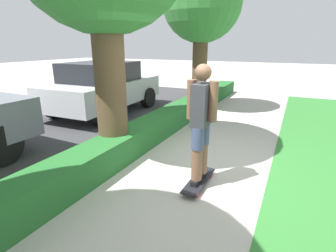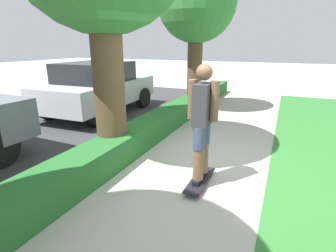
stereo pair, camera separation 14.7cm
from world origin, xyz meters
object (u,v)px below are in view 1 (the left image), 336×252
skater_person (201,122)px  tree_far (202,5)px  parked_car_middle (103,87)px  skateboard (199,181)px

skater_person → tree_far: bearing=19.9°
skater_person → tree_far: 5.26m
parked_car_middle → skateboard: bearing=-127.2°
skateboard → tree_far: size_ratio=0.21×
skateboard → tree_far: tree_far is taller
skateboard → skater_person: skater_person is taller
skateboard → skater_person: bearing=-176.4°
skater_person → tree_far: (4.51, 1.63, 2.17)m
skater_person → parked_car_middle: skater_person is taller
tree_far → parked_car_middle: tree_far is taller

